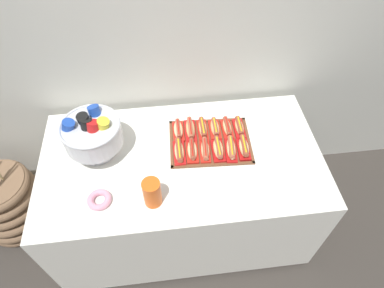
# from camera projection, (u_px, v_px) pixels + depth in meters

# --- Properties ---
(ground_plane) EXTENTS (10.00, 10.00, 0.00)m
(ground_plane) POSITION_uv_depth(u_px,v_px,m) (184.00, 221.00, 2.53)
(ground_plane) COLOR #38332D
(back_wall) EXTENTS (6.00, 0.10, 2.60)m
(back_wall) POSITION_uv_depth(u_px,v_px,m) (170.00, 29.00, 1.87)
(back_wall) COLOR beige
(back_wall) RESTS_ON ground_plane
(buffet_table) EXTENTS (1.64, 0.88, 0.80)m
(buffet_table) POSITION_uv_depth(u_px,v_px,m) (183.00, 192.00, 2.21)
(buffet_table) COLOR white
(buffet_table) RESTS_ON ground_plane
(floor_vase) EXTENTS (0.52, 0.52, 0.99)m
(floor_vase) POSITION_uv_depth(u_px,v_px,m) (10.00, 203.00, 2.36)
(floor_vase) COLOR brown
(floor_vase) RESTS_ON ground_plane
(serving_tray) EXTENTS (0.50, 0.38, 0.01)m
(serving_tray) POSITION_uv_depth(u_px,v_px,m) (210.00, 142.00, 1.98)
(serving_tray) COLOR brown
(serving_tray) RESTS_ON buffet_table
(hot_dog_0) EXTENTS (0.07, 0.17, 0.06)m
(hot_dog_0) POSITION_uv_depth(u_px,v_px,m) (179.00, 151.00, 1.90)
(hot_dog_0) COLOR red
(hot_dog_0) RESTS_ON serving_tray
(hot_dog_1) EXTENTS (0.08, 0.16, 0.06)m
(hot_dog_1) POSITION_uv_depth(u_px,v_px,m) (192.00, 151.00, 1.90)
(hot_dog_1) COLOR red
(hot_dog_1) RESTS_ON serving_tray
(hot_dog_2) EXTENTS (0.07, 0.17, 0.06)m
(hot_dog_2) POSITION_uv_depth(u_px,v_px,m) (205.00, 150.00, 1.91)
(hot_dog_2) COLOR red
(hot_dog_2) RESTS_ON serving_tray
(hot_dog_3) EXTENTS (0.07, 0.17, 0.06)m
(hot_dog_3) POSITION_uv_depth(u_px,v_px,m) (218.00, 149.00, 1.91)
(hot_dog_3) COLOR #B21414
(hot_dog_3) RESTS_ON serving_tray
(hot_dog_4) EXTENTS (0.08, 0.18, 0.06)m
(hot_dog_4) POSITION_uv_depth(u_px,v_px,m) (231.00, 149.00, 1.91)
(hot_dog_4) COLOR #B21414
(hot_dog_4) RESTS_ON serving_tray
(hot_dog_5) EXTENTS (0.07, 0.16, 0.07)m
(hot_dog_5) POSITION_uv_depth(u_px,v_px,m) (244.00, 148.00, 1.91)
(hot_dog_5) COLOR #B21414
(hot_dog_5) RESTS_ON serving_tray
(hot_dog_6) EXTENTS (0.07, 0.16, 0.06)m
(hot_dog_6) POSITION_uv_depth(u_px,v_px,m) (178.00, 130.00, 2.01)
(hot_dog_6) COLOR red
(hot_dog_6) RESTS_ON serving_tray
(hot_dog_7) EXTENTS (0.07, 0.18, 0.06)m
(hot_dog_7) POSITION_uv_depth(u_px,v_px,m) (190.00, 129.00, 2.01)
(hot_dog_7) COLOR red
(hot_dog_7) RESTS_ON serving_tray
(hot_dog_8) EXTENTS (0.06, 0.17, 0.06)m
(hot_dog_8) POSITION_uv_depth(u_px,v_px,m) (203.00, 129.00, 2.01)
(hot_dog_8) COLOR red
(hot_dog_8) RESTS_ON serving_tray
(hot_dog_9) EXTENTS (0.07, 0.16, 0.06)m
(hot_dog_9) POSITION_uv_depth(u_px,v_px,m) (215.00, 128.00, 2.01)
(hot_dog_9) COLOR red
(hot_dog_9) RESTS_ON serving_tray
(hot_dog_10) EXTENTS (0.06, 0.15, 0.06)m
(hot_dog_10) POSITION_uv_depth(u_px,v_px,m) (227.00, 128.00, 2.02)
(hot_dog_10) COLOR red
(hot_dog_10) RESTS_ON serving_tray
(hot_dog_11) EXTENTS (0.06, 0.16, 0.06)m
(hot_dog_11) POSITION_uv_depth(u_px,v_px,m) (239.00, 127.00, 2.02)
(hot_dog_11) COLOR red
(hot_dog_11) RESTS_ON serving_tray
(punch_bowl) EXTENTS (0.34, 0.33, 0.28)m
(punch_bowl) POSITION_uv_depth(u_px,v_px,m) (92.00, 133.00, 1.81)
(punch_bowl) COLOR silver
(punch_bowl) RESTS_ON buffet_table
(cup_stack) EXTENTS (0.09, 0.09, 0.17)m
(cup_stack) POSITION_uv_depth(u_px,v_px,m) (152.00, 193.00, 1.67)
(cup_stack) COLOR #EA5B19
(cup_stack) RESTS_ON buffet_table
(donut) EXTENTS (0.13, 0.13, 0.04)m
(donut) POSITION_uv_depth(u_px,v_px,m) (99.00, 200.00, 1.72)
(donut) COLOR pink
(donut) RESTS_ON buffet_table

